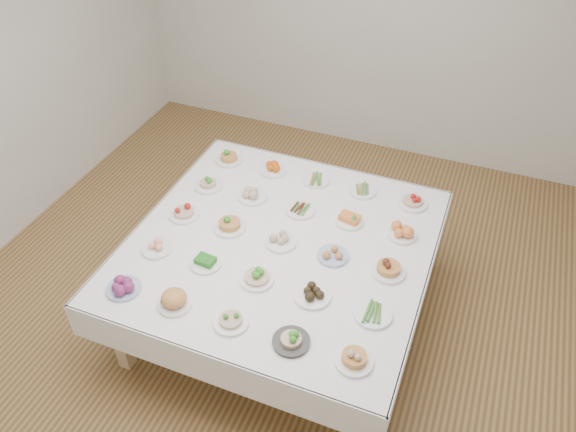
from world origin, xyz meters
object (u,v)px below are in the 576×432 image
at_px(dish_12, 281,239).
at_px(dish_24, 413,199).
at_px(display_table, 280,250).
at_px(dish_0, 123,285).

distance_m(dish_12, dish_24, 1.08).
bearing_deg(display_table, dish_12, -4.68).
relative_size(dish_0, dish_24, 1.00).
xyz_separation_m(dish_0, dish_24, (1.53, 1.54, 0.01)).
xyz_separation_m(display_table, dish_12, (0.01, -0.00, 0.11)).
height_order(dish_0, dish_24, dish_24).
bearing_deg(dish_12, display_table, 175.32).
height_order(display_table, dish_24, dish_24).
bearing_deg(display_table, dish_0, -134.43).
xyz_separation_m(display_table, dish_0, (-0.76, -0.78, 0.12)).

